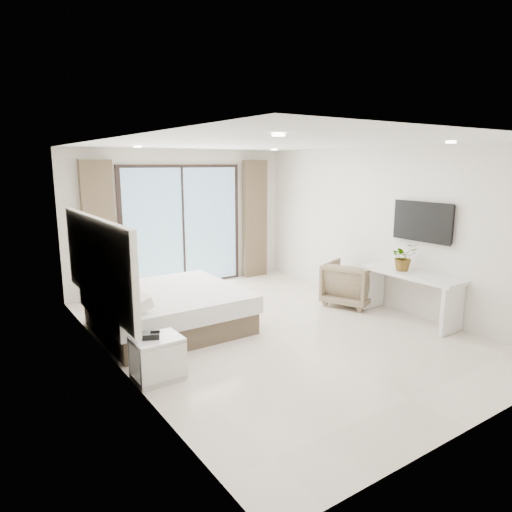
# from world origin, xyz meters

# --- Properties ---
(ground) EXTENTS (6.20, 6.20, 0.00)m
(ground) POSITION_xyz_m (0.00, 0.00, 0.00)
(ground) COLOR beige
(ground) RESTS_ON ground
(room_shell) EXTENTS (4.62, 6.22, 2.72)m
(room_shell) POSITION_xyz_m (-0.20, 0.83, 1.58)
(room_shell) COLOR silver
(room_shell) RESTS_ON ground
(bed) EXTENTS (2.06, 1.97, 0.72)m
(bed) POSITION_xyz_m (-1.28, 0.94, 0.30)
(bed) COLOR brown
(bed) RESTS_ON ground
(nightstand) EXTENTS (0.54, 0.45, 0.49)m
(nightstand) POSITION_xyz_m (-2.02, -0.49, 0.25)
(nightstand) COLOR silver
(nightstand) RESTS_ON ground
(phone) EXTENTS (0.23, 0.21, 0.06)m
(phone) POSITION_xyz_m (-2.08, -0.47, 0.53)
(phone) COLOR black
(phone) RESTS_ON nightstand
(console_desk) EXTENTS (0.51, 1.64, 0.77)m
(console_desk) POSITION_xyz_m (2.04, -0.82, 0.57)
(console_desk) COLOR silver
(console_desk) RESTS_ON ground
(plant) EXTENTS (0.52, 0.55, 0.34)m
(plant) POSITION_xyz_m (2.04, -0.66, 0.94)
(plant) COLOR #33662D
(plant) RESTS_ON console_desk
(armchair) EXTENTS (1.01, 1.04, 0.83)m
(armchair) POSITION_xyz_m (1.85, 0.28, 0.41)
(armchair) COLOR #90845E
(armchair) RESTS_ON ground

